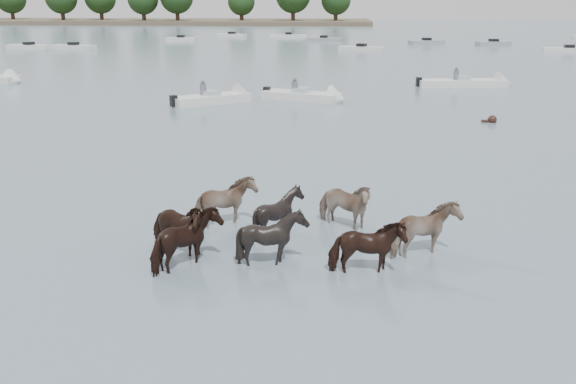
{
  "coord_description": "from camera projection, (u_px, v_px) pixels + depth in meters",
  "views": [
    {
      "loc": [
        2.1,
        -10.82,
        5.59
      ],
      "look_at": [
        0.95,
        3.32,
        1.1
      ],
      "focal_mm": 37.71,
      "sensor_mm": 36.0,
      "label": 1
    }
  ],
  "objects": [
    {
      "name": "pony_herd",
      "position": [
        282.0,
        226.0,
        14.09
      ],
      "size": [
        7.5,
        4.33,
        1.42
      ],
      "color": "black",
      "rests_on": "ground"
    },
    {
      "name": "shoreline",
      "position": [
        66.0,
        21.0,
        159.91
      ],
      "size": [
        160.0,
        30.0,
        1.0
      ],
      "primitive_type": "cube",
      "color": "#4C4233",
      "rests_on": "ground"
    },
    {
      "name": "motorboat_b",
      "position": [
        313.0,
        97.0,
        35.41
      ],
      "size": [
        5.27,
        3.23,
        1.92
      ],
      "rotation": [
        0.0,
        0.0,
        -0.35
      ],
      "color": "silver",
      "rests_on": "ground"
    },
    {
      "name": "ground",
      "position": [
        227.0,
        293.0,
        12.13
      ],
      "size": [
        400.0,
        400.0,
        0.0
      ],
      "primitive_type": "plane",
      "color": "#4D626F",
      "rests_on": "ground"
    },
    {
      "name": "swimming_pony",
      "position": [
        491.0,
        120.0,
        29.16
      ],
      "size": [
        0.72,
        0.44,
        0.44
      ],
      "color": "black",
      "rests_on": "ground"
    },
    {
      "name": "distant_flotilla",
      "position": [
        333.0,
        42.0,
        82.24
      ],
      "size": [
        106.03,
        30.48,
        0.93
      ],
      "color": "gray",
      "rests_on": "ground"
    },
    {
      "name": "motorboat_a",
      "position": [
        222.0,
        98.0,
        34.97
      ],
      "size": [
        4.87,
        4.42,
        1.92
      ],
      "rotation": [
        0.0,
        0.0,
        0.69
      ],
      "color": "silver",
      "rests_on": "ground"
    },
    {
      "name": "motorboat_c",
      "position": [
        473.0,
        83.0,
        41.37
      ],
      "size": [
        6.63,
        2.42,
        1.92
      ],
      "rotation": [
        0.0,
        0.0,
        0.13
      ],
      "color": "silver",
      "rests_on": "ground"
    }
  ]
}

